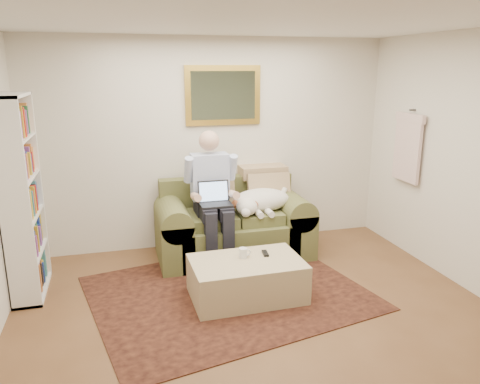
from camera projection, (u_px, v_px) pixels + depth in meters
name	position (u px, v px, depth m)	size (l,w,h in m)	color
room_shell	(266.00, 184.00, 3.86)	(4.51, 5.00, 2.61)	brown
rug	(228.00, 293.00, 4.77)	(2.63, 2.10, 0.01)	black
sofa	(233.00, 230.00, 5.69)	(1.82, 0.93, 1.09)	olive
seated_man	(213.00, 200.00, 5.35)	(0.60, 0.86, 1.53)	#8C9BD8
laptop	(215.00, 198.00, 5.27)	(0.35, 0.28, 0.26)	black
sleeping_dog	(261.00, 200.00, 5.59)	(0.75, 0.47, 0.28)	white
ottoman	(247.00, 279.00, 4.64)	(1.09, 0.69, 0.40)	tan
coffee_mug	(243.00, 253.00, 4.65)	(0.08, 0.08, 0.10)	white
tv_remote	(265.00, 253.00, 4.74)	(0.05, 0.15, 0.02)	black
bookshelf	(21.00, 198.00, 4.57)	(0.28, 0.80, 2.00)	white
wall_mirror	(223.00, 95.00, 5.71)	(0.94, 0.04, 0.72)	gold
hanging_shirt	(408.00, 144.00, 5.56)	(0.06, 0.52, 0.90)	beige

